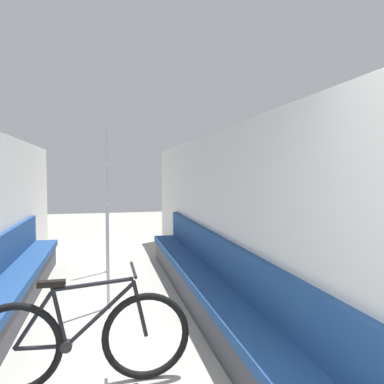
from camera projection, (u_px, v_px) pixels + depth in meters
The scene contains 5 objects.
wall_right at pixel (230, 221), 4.34m from camera, with size 0.10×9.90×2.17m, color silver.
bench_seat_row_right at pixel (207, 287), 4.44m from camera, with size 0.44×5.85×0.89m.
bicycle at pixel (82, 340), 2.87m from camera, with size 1.67×0.46×0.90m.
grab_pole_near at pixel (107, 223), 4.52m from camera, with size 0.08×0.08×2.15m.
grab_pole_far at pixel (107, 209), 6.18m from camera, with size 0.08×0.08×2.15m.
Camera 1 is at (-0.03, -0.76, 1.65)m, focal length 35.00 mm.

